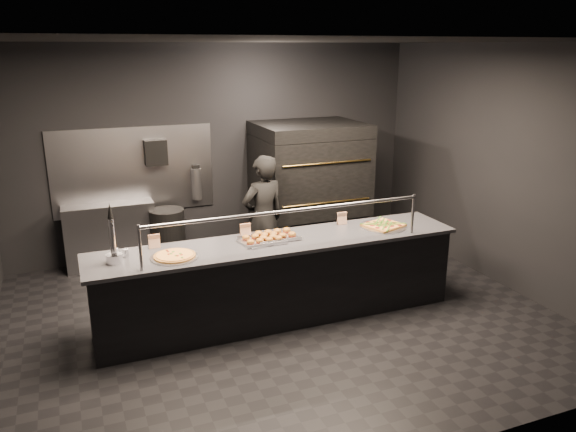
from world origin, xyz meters
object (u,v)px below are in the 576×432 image
Objects in this scene: worker at (263,219)px; beer_tap at (113,246)px; prep_shelf at (110,236)px; slider_tray_b at (275,235)px; trash_bin at (168,237)px; towel_dispenser at (156,152)px; round_pizza at (175,256)px; service_counter at (279,280)px; square_pizza at (383,226)px; fire_extinguisher at (196,183)px; pizza_oven at (309,188)px; slider_tray_a at (262,239)px.

beer_tap is at bearing 17.23° from worker.
prep_shelf is 2.42m from beer_tap.
beer_tap is (-0.12, -2.33, 0.64)m from prep_shelf.
slider_tray_b is 2.25m from trash_bin.
towel_dispenser is 2.56m from round_pizza.
trash_bin is at bearing 82.22° from round_pizza.
worker is (0.21, 1.11, 0.36)m from service_counter.
round_pizza is 0.92× the size of square_pizza.
slider_tray_b is 0.93× the size of square_pizza.
prep_shelf is at bearing -176.34° from fire_extinguisher.
square_pizza is (2.91, -2.32, 0.49)m from prep_shelf.
service_counter is 1.19m from worker.
pizza_oven is at bearing 57.73° from service_counter.
square_pizza is (1.66, -2.40, -0.12)m from fire_extinguisher.
pizza_oven reaches higher than service_counter.
prep_shelf reaches higher than trash_bin.
round_pizza is 0.99× the size of slider_tray_b.
towel_dispenser is at bearing 132.77° from square_pizza.
beer_tap is at bearing -112.30° from trash_bin.
trash_bin is at bearing -15.49° from prep_shelf.
towel_dispenser is at bearing 84.27° from round_pizza.
towel_dispenser is 2.53m from slider_tray_b.
pizza_oven reaches higher than slider_tray_a.
worker is (1.93, 1.12, -0.27)m from beer_tap.
fire_extinguisher is 0.30× the size of worker.
square_pizza is 0.31× the size of worker.
slider_tray_a is 2.25m from trash_bin.
slider_tray_b is (0.90, -2.29, -0.60)m from towel_dispenser.
service_counter is at bearing -122.27° from pizza_oven.
round_pizza is at bearing -172.80° from slider_tray_a.
fire_extinguisher is at bearing -79.42° from worker.
pizza_oven reaches higher than towel_dispenser.
beer_tap reaches higher than fire_extinguisher.
service_counter is 2.50m from fire_extinguisher.
worker reaches higher than fire_extinguisher.
towel_dispenser is 0.74m from fire_extinguisher.
towel_dispenser is 0.66× the size of slider_tray_a.
square_pizza is (2.21, -2.39, -0.61)m from towel_dispenser.
pizza_oven is 2.40× the size of trash_bin.
trash_bin is at bearing 67.70° from beer_tap.
fire_extinguisher is 0.83× the size of beer_tap.
square_pizza is at bearing -47.23° from towel_dispenser.
trash_bin is at bearing 112.91° from slider_tray_b.
slider_tray_b is 0.29× the size of worker.
square_pizza is at bearing 0.02° from service_counter.
service_counter is at bearing -12.52° from slider_tray_a.
trash_bin is (-0.67, 2.07, -0.55)m from slider_tray_a.
worker is at bearing 30.16° from beer_tap.
beer_tap is at bearing -176.10° from slider_tray_b.
beer_tap is (-2.92, -1.91, 0.13)m from pizza_oven.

